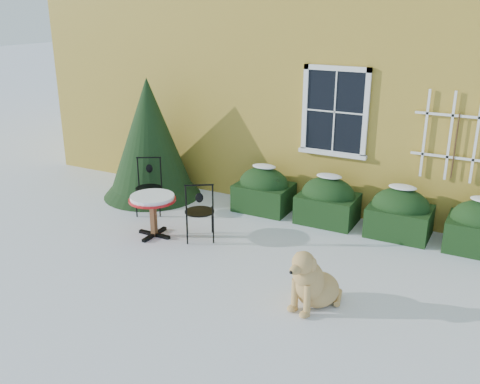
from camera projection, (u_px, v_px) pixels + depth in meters
The scene contains 8 objects.
ground at pixel (210, 266), 8.23m from camera, with size 80.00×80.00×0.00m, color white.
house at pixel (356, 29), 12.98m from camera, with size 12.40×8.40×6.40m.
hedge_row at pixel (363, 207), 9.49m from camera, with size 4.95×0.80×0.91m.
evergreen_shrub at pixel (150, 149), 10.96m from camera, with size 2.03×2.03×2.45m.
bistro_table at pixel (153, 202), 9.09m from camera, with size 0.81×0.81×0.75m.
patio_chair_near at pixel (200, 211), 8.99m from camera, with size 0.65×0.64×1.05m.
patio_chair_far at pixel (149, 186), 10.21m from camera, with size 0.64×0.63×1.05m.
dog at pixel (312, 283), 7.02m from camera, with size 0.72×0.95×0.89m.
Camera 1 is at (3.87, -6.29, 3.83)m, focal length 40.00 mm.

